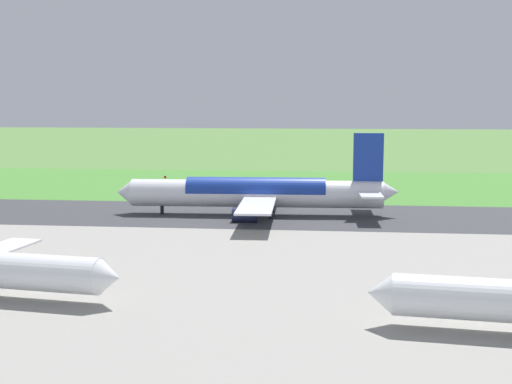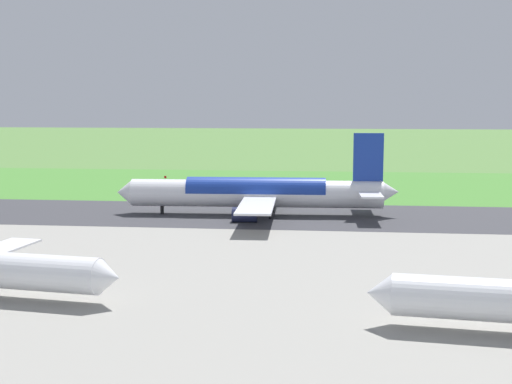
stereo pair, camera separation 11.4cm
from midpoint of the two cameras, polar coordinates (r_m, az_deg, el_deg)
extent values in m
plane|color=#547F3D|center=(130.94, -1.36, -1.93)|extent=(800.00, 800.00, 0.00)
cube|color=#38383D|center=(130.93, -1.36, -1.92)|extent=(600.00, 29.66, 0.06)
cube|color=gray|center=(73.60, -7.47, -9.67)|extent=(440.00, 110.00, 0.05)
cube|color=#478534|center=(172.44, 0.45, 0.41)|extent=(600.00, 80.00, 0.04)
cylinder|color=white|center=(129.93, 0.03, -0.13)|extent=(48.15, 6.78, 5.20)
cone|color=white|center=(134.20, -10.90, -0.02)|extent=(3.16, 5.04, 4.94)
cone|color=white|center=(130.48, 11.13, 0.02)|extent=(3.64, 4.53, 4.42)
cube|color=#19389E|center=(129.35, 9.41, 2.89)|extent=(5.61, 0.68, 9.00)
cube|color=white|center=(124.59, 9.57, -0.21)|extent=(4.29, 9.13, 0.36)
cube|color=white|center=(135.45, 9.14, 0.43)|extent=(4.29, 9.13, 0.36)
cube|color=white|center=(119.06, 0.12, -1.05)|extent=(6.72, 22.19, 0.35)
cube|color=white|center=(140.80, 0.76, 0.31)|extent=(6.72, 22.19, 0.35)
cylinder|color=#23284C|center=(123.10, -0.93, -1.93)|extent=(4.59, 2.95, 2.80)
cylinder|color=#23284C|center=(137.86, -0.37, -0.89)|extent=(4.59, 2.95, 2.80)
cylinder|color=black|center=(132.85, -7.85, -1.12)|extent=(0.70, 0.70, 3.42)
cylinder|color=black|center=(126.17, 1.25, -1.51)|extent=(0.70, 0.70, 3.42)
cylinder|color=black|center=(134.06, 1.43, -0.97)|extent=(0.70, 0.70, 3.42)
cylinder|color=#19389E|center=(129.86, 0.03, 0.10)|extent=(26.56, 6.09, 5.23)
cone|color=white|center=(67.87, 10.32, -8.34)|extent=(2.80, 4.14, 3.90)
cone|color=white|center=(74.46, -12.14, -7.00)|extent=(2.81, 4.10, 3.82)
cylinder|color=slate|center=(173.99, -7.58, 0.78)|extent=(0.10, 0.10, 2.26)
cube|color=red|center=(173.84, -7.59, 1.25)|extent=(0.60, 0.04, 0.60)
cone|color=orange|center=(173.98, -9.18, 0.46)|extent=(0.40, 0.40, 0.55)
camera|label=1|loc=(0.06, -89.97, 0.00)|focal=47.78mm
camera|label=2|loc=(0.06, 90.03, 0.00)|focal=47.78mm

